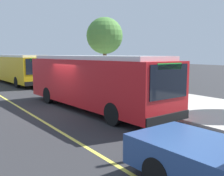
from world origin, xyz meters
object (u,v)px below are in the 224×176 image
transit_bus_second (17,68)px  route_sign_post (128,72)px  waiting_bench (128,87)px  transit_bus_main (93,80)px

transit_bus_second → route_sign_post: (15.56, 2.45, 0.34)m
waiting_bench → route_sign_post: size_ratio=0.57×
transit_bus_main → transit_bus_second: (-15.70, 0.07, 0.00)m
transit_bus_main → waiting_bench: transit_bus_main is taller
route_sign_post → transit_bus_main: bearing=-87.0°
transit_bus_main → transit_bus_second: size_ratio=0.92×
transit_bus_second → waiting_bench: transit_bus_second is taller
transit_bus_second → waiting_bench: 13.61m
transit_bus_second → waiting_bench: (12.75, 4.68, -0.98)m
transit_bus_main → route_sign_post: 2.54m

